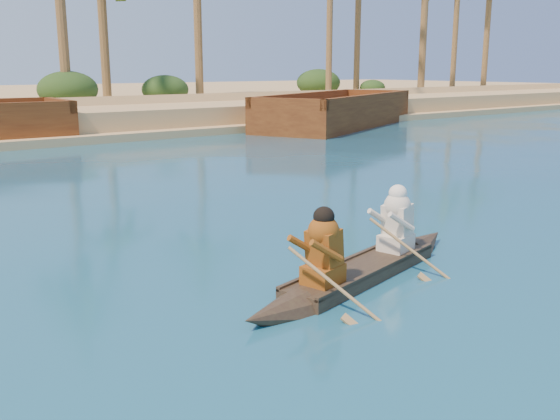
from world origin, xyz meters
TOP-DOWN VIEW (x-y plane):
  - ground at (0.00, 0.00)m, footprint 160.00×160.00m
  - canoe at (2.75, 2.26)m, footprint 5.65×2.05m
  - barge_right at (20.34, 22.00)m, footprint 13.72×9.44m

SIDE VIEW (x-z plane):
  - ground at x=0.00m, z-range 0.00..0.00m
  - canoe at x=2.75m, z-range -0.48..1.07m
  - barge_right at x=20.34m, z-range -0.33..1.86m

